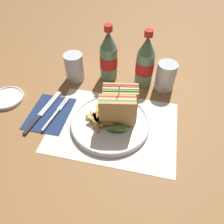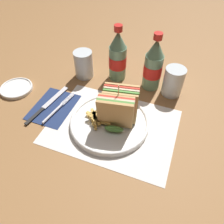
{
  "view_description": "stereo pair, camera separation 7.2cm",
  "coord_description": "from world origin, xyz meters",
  "px_view_note": "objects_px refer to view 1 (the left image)",
  "views": [
    {
      "loc": [
        0.11,
        -0.48,
        0.56
      ],
      "look_at": [
        0.0,
        0.01,
        0.04
      ],
      "focal_mm": 35.0,
      "sensor_mm": 36.0,
      "label": 1
    },
    {
      "loc": [
        0.18,
        -0.45,
        0.56
      ],
      "look_at": [
        0.0,
        0.01,
        0.04
      ],
      "focal_mm": 35.0,
      "sensor_mm": 36.0,
      "label": 2
    }
  ],
  "objects_px": {
    "plate_main": "(111,122)",
    "club_sandwich": "(119,107)",
    "fork": "(53,116)",
    "coke_bottle_far": "(145,63)",
    "glass_near": "(166,76)",
    "coke_bottle_near": "(109,57)",
    "knife": "(43,112)",
    "side_saucer": "(7,98)",
    "glass_far": "(75,69)"
  },
  "relations": [
    {
      "from": "fork",
      "to": "coke_bottle_far",
      "type": "height_order",
      "value": "coke_bottle_far"
    },
    {
      "from": "coke_bottle_near",
      "to": "side_saucer",
      "type": "distance_m",
      "value": 0.41
    },
    {
      "from": "side_saucer",
      "to": "fork",
      "type": "bearing_deg",
      "value": -13.42
    },
    {
      "from": "coke_bottle_near",
      "to": "glass_far",
      "type": "height_order",
      "value": "coke_bottle_near"
    },
    {
      "from": "coke_bottle_near",
      "to": "coke_bottle_far",
      "type": "xyz_separation_m",
      "value": [
        0.14,
        -0.01,
        0.0
      ]
    },
    {
      "from": "fork",
      "to": "glass_far",
      "type": "xyz_separation_m",
      "value": [
        0.0,
        0.23,
        0.04
      ]
    },
    {
      "from": "fork",
      "to": "knife",
      "type": "height_order",
      "value": "fork"
    },
    {
      "from": "glass_far",
      "to": "knife",
      "type": "bearing_deg",
      "value": -102.74
    },
    {
      "from": "club_sandwich",
      "to": "coke_bottle_far",
      "type": "bearing_deg",
      "value": 76.62
    },
    {
      "from": "fork",
      "to": "side_saucer",
      "type": "relative_size",
      "value": 1.37
    },
    {
      "from": "plate_main",
      "to": "club_sandwich",
      "type": "distance_m",
      "value": 0.07
    },
    {
      "from": "plate_main",
      "to": "glass_near",
      "type": "distance_m",
      "value": 0.29
    },
    {
      "from": "glass_far",
      "to": "side_saucer",
      "type": "xyz_separation_m",
      "value": [
        -0.21,
        -0.18,
        -0.04
      ]
    },
    {
      "from": "coke_bottle_far",
      "to": "glass_far",
      "type": "relative_size",
      "value": 2.02
    },
    {
      "from": "knife",
      "to": "side_saucer",
      "type": "bearing_deg",
      "value": 176.48
    },
    {
      "from": "club_sandwich",
      "to": "coke_bottle_near",
      "type": "xyz_separation_m",
      "value": [
        -0.09,
        0.24,
        0.02
      ]
    },
    {
      "from": "glass_near",
      "to": "glass_far",
      "type": "bearing_deg",
      "value": -177.15
    },
    {
      "from": "glass_near",
      "to": "glass_far",
      "type": "relative_size",
      "value": 1.0
    },
    {
      "from": "side_saucer",
      "to": "plate_main",
      "type": "bearing_deg",
      "value": -5.08
    },
    {
      "from": "fork",
      "to": "plate_main",
      "type": "bearing_deg",
      "value": 12.85
    },
    {
      "from": "fork",
      "to": "coke_bottle_far",
      "type": "bearing_deg",
      "value": 52.11
    },
    {
      "from": "glass_near",
      "to": "fork",
      "type": "bearing_deg",
      "value": -145.71
    },
    {
      "from": "side_saucer",
      "to": "coke_bottle_near",
      "type": "bearing_deg",
      "value": 32.4
    },
    {
      "from": "fork",
      "to": "glass_far",
      "type": "distance_m",
      "value": 0.23
    },
    {
      "from": "fork",
      "to": "club_sandwich",
      "type": "bearing_deg",
      "value": 16.36
    },
    {
      "from": "club_sandwich",
      "to": "coke_bottle_near",
      "type": "distance_m",
      "value": 0.25
    },
    {
      "from": "plate_main",
      "to": "glass_near",
      "type": "height_order",
      "value": "glass_near"
    },
    {
      "from": "knife",
      "to": "glass_near",
      "type": "relative_size",
      "value": 1.99
    },
    {
      "from": "coke_bottle_far",
      "to": "side_saucer",
      "type": "bearing_deg",
      "value": -156.63
    },
    {
      "from": "club_sandwich",
      "to": "knife",
      "type": "distance_m",
      "value": 0.28
    },
    {
      "from": "coke_bottle_near",
      "to": "coke_bottle_far",
      "type": "distance_m",
      "value": 0.14
    },
    {
      "from": "plate_main",
      "to": "fork",
      "type": "height_order",
      "value": "plate_main"
    },
    {
      "from": "plate_main",
      "to": "coke_bottle_far",
      "type": "bearing_deg",
      "value": 72.46
    },
    {
      "from": "club_sandwich",
      "to": "glass_far",
      "type": "relative_size",
      "value": 1.33
    },
    {
      "from": "side_saucer",
      "to": "glass_near",
      "type": "bearing_deg",
      "value": 19.05
    },
    {
      "from": "plate_main",
      "to": "coke_bottle_far",
      "type": "xyz_separation_m",
      "value": [
        0.08,
        0.24,
        0.09
      ]
    },
    {
      "from": "coke_bottle_near",
      "to": "side_saucer",
      "type": "xyz_separation_m",
      "value": [
        -0.34,
        -0.22,
        -0.09
      ]
    },
    {
      "from": "plate_main",
      "to": "coke_bottle_far",
      "type": "distance_m",
      "value": 0.27
    },
    {
      "from": "club_sandwich",
      "to": "fork",
      "type": "xyz_separation_m",
      "value": [
        -0.22,
        -0.03,
        -0.06
      ]
    },
    {
      "from": "coke_bottle_far",
      "to": "fork",
      "type": "bearing_deg",
      "value": -136.88
    },
    {
      "from": "club_sandwich",
      "to": "knife",
      "type": "bearing_deg",
      "value": -176.79
    },
    {
      "from": "fork",
      "to": "glass_far",
      "type": "bearing_deg",
      "value": 98.37
    },
    {
      "from": "knife",
      "to": "coke_bottle_far",
      "type": "xyz_separation_m",
      "value": [
        0.32,
        0.24,
        0.09
      ]
    },
    {
      "from": "glass_near",
      "to": "club_sandwich",
      "type": "bearing_deg",
      "value": -122.58
    },
    {
      "from": "coke_bottle_far",
      "to": "glass_far",
      "type": "xyz_separation_m",
      "value": [
        -0.27,
        -0.03,
        -0.05
      ]
    },
    {
      "from": "coke_bottle_near",
      "to": "coke_bottle_far",
      "type": "bearing_deg",
      "value": -3.02
    },
    {
      "from": "glass_near",
      "to": "plate_main",
      "type": "bearing_deg",
      "value": -124.81
    },
    {
      "from": "coke_bottle_far",
      "to": "glass_near",
      "type": "relative_size",
      "value": 2.02
    },
    {
      "from": "glass_far",
      "to": "side_saucer",
      "type": "bearing_deg",
      "value": -139.7
    },
    {
      "from": "plate_main",
      "to": "glass_far",
      "type": "relative_size",
      "value": 2.39
    }
  ]
}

